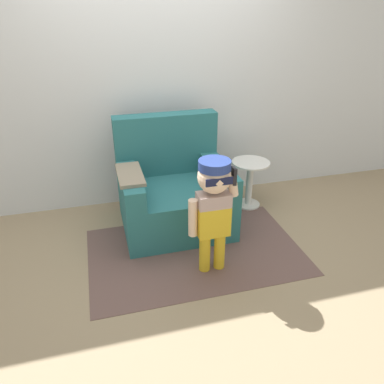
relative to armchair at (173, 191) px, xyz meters
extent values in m
plane|color=#998466|center=(-0.01, 0.02, -0.34)|extent=(10.00, 10.00, 0.00)
cube|color=silver|center=(-0.01, 0.59, 0.96)|extent=(10.00, 0.05, 2.60)
cube|color=#286B70|center=(0.00, -0.06, -0.13)|extent=(0.98, 0.87, 0.42)
cube|color=#286B70|center=(0.00, 0.29, 0.37)|extent=(0.98, 0.17, 0.58)
cube|color=#286B70|center=(-0.40, -0.15, 0.18)|extent=(0.17, 0.70, 0.19)
cube|color=#286B70|center=(0.41, -0.15, 0.18)|extent=(0.17, 0.70, 0.19)
cube|color=gray|center=(-0.40, -0.15, 0.29)|extent=(0.21, 0.48, 0.03)
cylinder|color=gold|center=(0.08, -0.78, -0.17)|extent=(0.09, 0.09, 0.33)
cylinder|color=gold|center=(0.20, -0.78, -0.17)|extent=(0.09, 0.09, 0.33)
cube|color=gold|center=(0.14, -0.78, 0.12)|extent=(0.25, 0.14, 0.25)
cube|color=#B29993|center=(0.14, -0.78, 0.30)|extent=(0.25, 0.14, 0.11)
sphere|color=beige|center=(0.14, -0.78, 0.48)|extent=(0.25, 0.25, 0.25)
cylinder|color=navy|center=(0.14, -0.78, 0.57)|extent=(0.23, 0.23, 0.07)
cube|color=navy|center=(0.14, -0.67, 0.55)|extent=(0.14, 0.11, 0.01)
cube|color=#0F1433|center=(0.14, -0.89, 0.49)|extent=(0.20, 0.01, 0.05)
cylinder|color=beige|center=(-0.02, -0.78, 0.16)|extent=(0.07, 0.07, 0.30)
cylinder|color=beige|center=(0.28, -0.78, 0.40)|extent=(0.10, 0.07, 0.18)
cube|color=black|center=(0.28, -0.80, 0.48)|extent=(0.02, 0.07, 0.13)
cylinder|color=white|center=(0.83, 0.13, -0.33)|extent=(0.25, 0.25, 0.02)
cylinder|color=white|center=(0.83, 0.13, -0.10)|extent=(0.07, 0.07, 0.48)
cylinder|color=white|center=(0.83, 0.13, 0.15)|extent=(0.38, 0.38, 0.02)
cube|color=brown|center=(0.07, -0.53, -0.33)|extent=(1.80, 1.15, 0.01)
camera|label=1|loc=(-0.65, -3.08, 1.60)|focal=35.00mm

